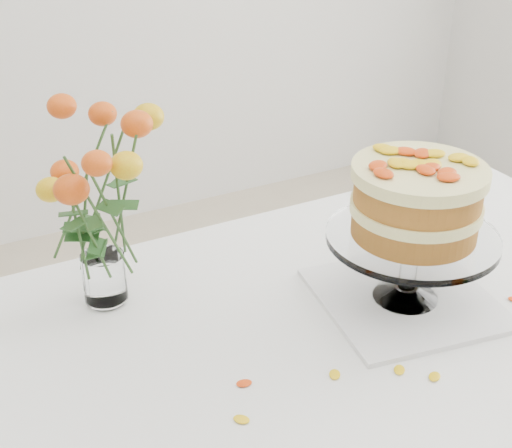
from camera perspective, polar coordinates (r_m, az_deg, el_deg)
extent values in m
cube|color=tan|center=(1.33, 8.22, -8.73)|extent=(1.40, 0.90, 0.04)
cylinder|color=tan|center=(2.11, 15.56, -6.48)|extent=(0.06, 0.06, 0.71)
cube|color=white|center=(1.31, 8.28, -7.92)|extent=(1.42, 0.92, 0.01)
cube|color=white|center=(1.69, -0.95, -2.65)|extent=(1.42, 0.01, 0.20)
cube|color=silver|center=(1.38, 11.82, -5.87)|extent=(0.36, 0.36, 0.01)
cylinder|color=white|center=(1.34, 12.15, -3.12)|extent=(0.03, 0.03, 0.10)
cylinder|color=white|center=(1.31, 12.39, -1.01)|extent=(0.31, 0.31, 0.01)
cylinder|color=#9F5424|center=(1.30, 12.52, 0.11)|extent=(0.25, 0.25, 0.04)
cylinder|color=#EDE499|center=(1.28, 12.67, 1.38)|extent=(0.26, 0.26, 0.02)
cylinder|color=#9F5424|center=(1.27, 12.83, 2.67)|extent=(0.25, 0.25, 0.04)
cylinder|color=#EDE499|center=(1.25, 12.99, 4.05)|extent=(0.26, 0.26, 0.02)
cylinder|color=white|center=(1.38, -11.83, -5.95)|extent=(0.07, 0.07, 0.01)
cylinder|color=white|center=(1.35, -12.04, -4.17)|extent=(0.08, 0.08, 0.09)
ellipsoid|color=yellow|center=(1.19, 6.32, -11.89)|extent=(0.03, 0.02, 0.00)
ellipsoid|color=yellow|center=(1.21, 11.39, -11.38)|extent=(0.03, 0.02, 0.00)
ellipsoid|color=yellow|center=(1.21, 14.09, -11.77)|extent=(0.03, 0.02, 0.00)
ellipsoid|color=yellow|center=(1.17, -0.96, -12.64)|extent=(0.03, 0.02, 0.00)
ellipsoid|color=yellow|center=(1.11, -1.17, -15.37)|extent=(0.03, 0.02, 0.00)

